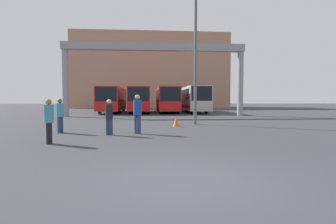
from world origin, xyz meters
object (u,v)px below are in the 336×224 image
Objects in this scene: pedestrian_far_center at (60,115)px; pedestrian_near_right at (109,116)px; bus_slot_1 at (140,98)px; pedestrian_near_center at (49,120)px; bus_slot_0 at (113,98)px; bus_slot_3 at (193,98)px; lamp_post at (195,50)px; bus_slot_2 at (167,98)px; traffic_cone at (176,122)px; pedestrian_mid_left at (137,113)px.

pedestrian_far_center reaches higher than pedestrian_near_right.
pedestrian_near_center is (-2.64, -23.11, -0.89)m from bus_slot_1.
bus_slot_0 is 6.60× the size of pedestrian_near_center.
lamp_post is (-2.71, -16.58, 2.99)m from bus_slot_3.
pedestrian_near_right is at bearing -83.01° from bus_slot_0.
bus_slot_1 is 0.95× the size of bus_slot_2.
bus_slot_2 reaches higher than pedestrian_near_right.
traffic_cone is 0.07× the size of lamp_post.
lamp_post is at bearing -87.60° from bus_slot_2.
pedestrian_near_right is at bearing -109.48° from bus_slot_3.
bus_slot_2 is (3.39, 0.25, 0.01)m from bus_slot_1.
pedestrian_far_center is 2.86× the size of traffic_cone.
bus_slot_3 is at bearing 1.45° from bus_slot_0.
pedestrian_mid_left is (-6.30, -21.07, -0.84)m from bus_slot_3.
lamp_post reaches higher than bus_slot_2.
pedestrian_mid_left is at bearing -128.67° from lamp_post.
pedestrian_mid_left is at bearing -123.42° from traffic_cone.
pedestrian_near_right is 5.11m from traffic_cone.
pedestrian_near_center is 2.83× the size of traffic_cone.
bus_slot_0 is 23.44m from pedestrian_near_center.
bus_slot_1 is (3.39, -0.30, 0.00)m from bus_slot_0.
bus_slot_3 reaches higher than pedestrian_mid_left.
pedestrian_near_right is 2.81× the size of traffic_cone.
traffic_cone is (5.33, 5.95, -0.58)m from pedestrian_near_center.
lamp_post is at bearing -65.43° from bus_slot_0.
bus_slot_1 is 0.90× the size of bus_slot_3.
lamp_post reaches higher than traffic_cone.
bus_slot_0 reaches higher than pedestrian_near_right.
bus_slot_0 is 1.06× the size of bus_slot_1.
traffic_cone is at bearing -92.31° from bus_slot_2.
bus_slot_2 is at bearing 0.74° from pedestrian_far_center.
bus_slot_2 reaches higher than bus_slot_0.
bus_slot_0 is 6.53× the size of pedestrian_far_center.
bus_slot_2 is at bearing 4.20° from bus_slot_1.
traffic_cone is (6.08, -17.47, -1.47)m from bus_slot_0.
pedestrian_far_center is at bearing -152.32° from lamp_post.
pedestrian_far_center is at bearing -89.71° from bus_slot_0.
pedestrian_far_center is 1.02× the size of pedestrian_near_right.
bus_slot_0 reaches higher than pedestrian_far_center.
pedestrian_mid_left is 1.14× the size of pedestrian_near_right.
bus_slot_2 is at bearing -52.11° from pedestrian_mid_left.
bus_slot_0 reaches higher than traffic_cone.
pedestrian_mid_left is (3.87, -20.81, -0.78)m from bus_slot_0.
bus_slot_2 is (6.78, -0.05, 0.01)m from bus_slot_0.
lamp_post reaches higher than pedestrian_far_center.
bus_slot_0 reaches higher than pedestrian_mid_left.
bus_slot_2 is 17.49m from traffic_cone.
bus_slot_1 is at bearing 9.70° from pedestrian_far_center.
traffic_cone is (3.48, 3.70, -0.58)m from pedestrian_near_right.
pedestrian_far_center reaches higher than traffic_cone.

